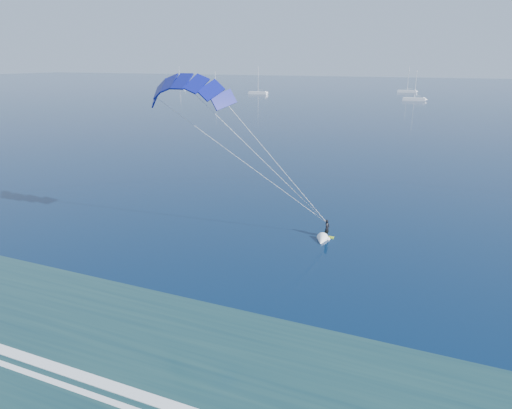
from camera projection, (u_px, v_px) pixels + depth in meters
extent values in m
cube|color=#1E423F|center=(21.00, 381.00, 24.06)|extent=(600.00, 22.00, 0.03)
cube|color=white|center=(44.00, 364.00, 25.37)|extent=(600.00, 0.70, 0.07)
cube|color=#A5CF18|center=(327.00, 237.00, 43.48)|extent=(1.36, 0.44, 0.08)
imported|color=black|center=(327.00, 228.00, 43.21)|extent=(0.59, 0.71, 1.68)
cone|color=white|center=(321.00, 241.00, 42.38)|extent=(1.31, 1.74, 1.10)
cube|color=white|center=(216.00, 95.00, 206.27)|extent=(8.10, 2.40, 1.20)
cylinder|color=silver|center=(215.00, 82.00, 204.58)|extent=(0.18, 0.18, 9.90)
cylinder|color=silver|center=(218.00, 92.00, 205.40)|extent=(2.60, 0.12, 0.12)
cube|color=white|center=(258.00, 93.00, 219.54)|extent=(9.28, 2.40, 1.20)
cylinder|color=silver|center=(258.00, 79.00, 217.61)|extent=(0.18, 0.18, 11.47)
cylinder|color=silver|center=(260.00, 90.00, 218.66)|extent=(2.60, 0.12, 0.12)
cube|color=white|center=(407.00, 91.00, 229.97)|extent=(9.20, 2.40, 1.20)
cylinder|color=silver|center=(408.00, 79.00, 228.09)|extent=(0.18, 0.18, 11.14)
cylinder|color=silver|center=(410.00, 89.00, 229.10)|extent=(2.60, 0.12, 0.12)
cube|color=white|center=(414.00, 99.00, 185.19)|extent=(8.75, 2.40, 1.20)
cylinder|color=silver|center=(416.00, 84.00, 183.34)|extent=(0.18, 0.18, 10.94)
cylinder|color=silver|center=(418.00, 96.00, 184.31)|extent=(2.60, 0.12, 0.12)
cube|color=white|center=(180.00, 87.00, 267.22)|extent=(7.82, 2.40, 1.20)
cylinder|color=silver|center=(179.00, 76.00, 265.32)|extent=(0.18, 0.18, 11.27)
cylinder|color=silver|center=(182.00, 84.00, 266.35)|extent=(2.60, 0.12, 0.12)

